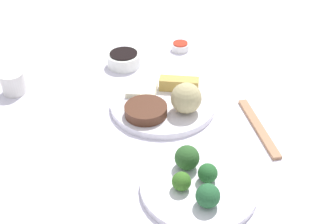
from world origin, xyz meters
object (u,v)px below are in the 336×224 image
(main_plate, at_px, (163,104))
(sauce_ramekin_sweet_and_sour, at_px, (180,47))
(teacup, at_px, (13,83))
(chopsticks_pair, at_px, (258,127))
(broccoli_plate, at_px, (199,186))
(soy_sauce_bowl, at_px, (124,60))

(main_plate, bearing_deg, sauce_ramekin_sweet_and_sour, -89.59)
(teacup, relative_size, chopsticks_pair, 0.28)
(main_plate, xyz_separation_m, teacup, (0.38, 0.00, 0.02))
(broccoli_plate, bearing_deg, teacup, -26.87)
(soy_sauce_bowl, bearing_deg, broccoli_plate, 120.95)
(main_plate, relative_size, teacup, 4.30)
(teacup, bearing_deg, sauce_ramekin_sweet_and_sour, -142.13)
(sauce_ramekin_sweet_and_sour, bearing_deg, main_plate, 90.41)
(soy_sauce_bowl, relative_size, sauce_ramekin_sweet_and_sour, 1.78)
(chopsticks_pair, bearing_deg, broccoli_plate, 61.54)
(main_plate, bearing_deg, broccoli_plate, 114.49)
(broccoli_plate, bearing_deg, chopsticks_pair, -118.46)
(soy_sauce_bowl, relative_size, chopsticks_pair, 0.44)
(teacup, bearing_deg, chopsticks_pair, 175.68)
(broccoli_plate, relative_size, soy_sauce_bowl, 2.42)
(broccoli_plate, distance_m, teacup, 0.56)
(main_plate, height_order, chopsticks_pair, main_plate)
(broccoli_plate, height_order, teacup, teacup)
(teacup, bearing_deg, soy_sauce_bowl, -143.04)
(teacup, height_order, chopsticks_pair, teacup)
(teacup, xyz_separation_m, chopsticks_pair, (-0.61, 0.05, -0.02))
(broccoli_plate, bearing_deg, soy_sauce_bowl, -59.05)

